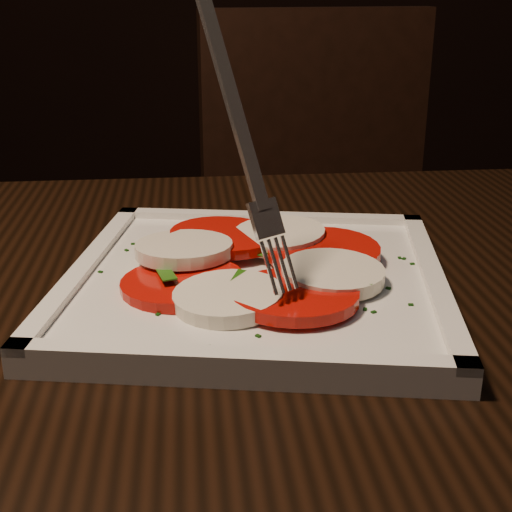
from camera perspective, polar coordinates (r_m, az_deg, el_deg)
name	(u,v)px	position (r m, az deg, el deg)	size (l,w,h in m)	color
table	(199,443)	(0.55, -4.58, -14.69)	(1.30, 0.95, 0.75)	black
chair	(328,243)	(1.29, 5.79, 1.06)	(0.51, 0.51, 0.93)	black
plate	(256,283)	(0.55, 0.00, -2.20)	(0.28, 0.28, 0.01)	white
caprese_salad	(256,264)	(0.54, 0.01, -0.63)	(0.25, 0.23, 0.02)	#C60804
fork	(233,139)	(0.48, -1.85, 9.33)	(0.04, 0.09, 0.18)	white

